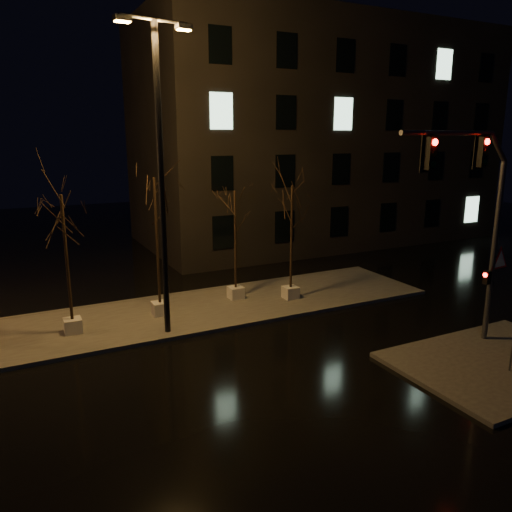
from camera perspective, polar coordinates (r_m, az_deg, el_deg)
ground at (r=16.97m, az=-0.14°, el=-12.69°), size 90.00×90.00×0.00m
median at (r=22.05m, az=-7.18°, el=-6.24°), size 22.00×5.00×0.15m
sidewalk_corner at (r=19.03m, az=26.14°, el=-10.89°), size 7.00×5.00×0.15m
building at (r=37.84m, az=6.81°, el=13.47°), size 25.00×12.00×15.00m
tree_1 at (r=19.55m, az=-21.12°, el=3.16°), size 1.80×1.80×5.45m
tree_2 at (r=20.54m, az=-11.42°, el=5.26°), size 1.80×1.80×5.91m
tree_3 at (r=22.38m, az=-2.41°, el=4.65°), size 1.80×1.80×5.13m
tree_4 at (r=22.43m, az=4.12°, el=5.11°), size 1.80×1.80×5.36m
traffic_signal_mast at (r=18.50m, az=24.04°, el=4.89°), size 6.14×0.74×7.52m
streetlight_main at (r=18.41m, az=-10.88°, el=10.57°), size 2.80×0.75×11.21m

